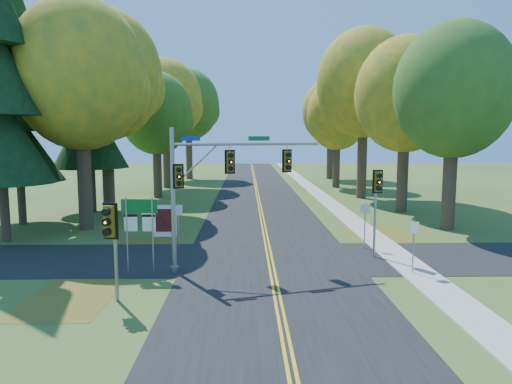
{
  "coord_description": "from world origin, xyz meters",
  "views": [
    {
      "loc": [
        -1.11,
        -19.19,
        5.78
      ],
      "look_at": [
        -0.66,
        2.08,
        3.2
      ],
      "focal_mm": 32.0,
      "sensor_mm": 36.0,
      "label": 1
    }
  ],
  "objects_px": {
    "traffic_mast": "(212,179)",
    "info_kiosk": "(165,221)",
    "east_signal_pole": "(377,191)",
    "route_sign_cluster": "(140,220)"
  },
  "relations": [
    {
      "from": "traffic_mast",
      "to": "info_kiosk",
      "type": "xyz_separation_m",
      "value": [
        -3.28,
        6.68,
        -3.05
      ]
    },
    {
      "from": "traffic_mast",
      "to": "east_signal_pole",
      "type": "distance_m",
      "value": 7.83
    },
    {
      "from": "east_signal_pole",
      "to": "route_sign_cluster",
      "type": "bearing_deg",
      "value": -170.81
    },
    {
      "from": "traffic_mast",
      "to": "route_sign_cluster",
      "type": "bearing_deg",
      "value": 174.62
    },
    {
      "from": "east_signal_pole",
      "to": "info_kiosk",
      "type": "xyz_separation_m",
      "value": [
        -10.9,
        5.02,
        -2.31
      ]
    },
    {
      "from": "traffic_mast",
      "to": "east_signal_pole",
      "type": "bearing_deg",
      "value": -3.58
    },
    {
      "from": "east_signal_pole",
      "to": "route_sign_cluster",
      "type": "relative_size",
      "value": 1.3
    },
    {
      "from": "east_signal_pole",
      "to": "info_kiosk",
      "type": "relative_size",
      "value": 2.3
    },
    {
      "from": "info_kiosk",
      "to": "east_signal_pole",
      "type": "bearing_deg",
      "value": -24.94
    },
    {
      "from": "route_sign_cluster",
      "to": "info_kiosk",
      "type": "bearing_deg",
      "value": 94.5
    }
  ]
}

